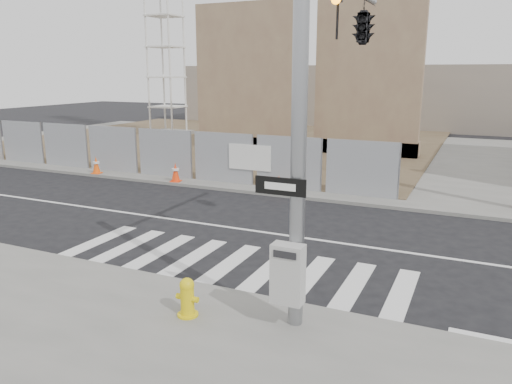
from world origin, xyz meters
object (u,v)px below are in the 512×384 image
at_px(signal_pole, 346,56).
at_px(crane_tower, 164,2).
at_px(traffic_cone_d, 279,184).
at_px(fire_hydrant, 187,297).
at_px(traffic_cone_b, 96,165).
at_px(traffic_cone_c, 176,172).

relative_size(signal_pole, crane_tower, 0.39).
distance_m(signal_pole, crane_tower, 26.21).
relative_size(crane_tower, traffic_cone_d, 27.70).
distance_m(signal_pole, fire_hydrant, 5.75).
bearing_deg(traffic_cone_b, fire_hydrant, -41.79).
xyz_separation_m(signal_pole, traffic_cone_b, (-12.60, 6.27, -4.29)).
relative_size(fire_hydrant, traffic_cone_c, 0.95).
relative_size(crane_tower, traffic_cone_c, 23.44).
bearing_deg(traffic_cone_b, signal_pole, -26.43).
distance_m(signal_pole, traffic_cone_c, 11.42).
distance_m(traffic_cone_c, traffic_cone_d, 4.55).
distance_m(crane_tower, traffic_cone_c, 17.77).
height_order(fire_hydrant, traffic_cone_c, traffic_cone_c).
bearing_deg(signal_pole, crane_tower, 132.57).
relative_size(signal_pole, traffic_cone_c, 9.04).
xyz_separation_m(crane_tower, traffic_cone_b, (4.89, -12.78, -8.54)).
bearing_deg(traffic_cone_b, crane_tower, 110.94).
xyz_separation_m(signal_pole, traffic_cone_c, (-8.51, 6.31, -4.28)).
xyz_separation_m(crane_tower, traffic_cone_c, (8.99, -12.74, -8.53)).
distance_m(crane_tower, traffic_cone_d, 20.50).
bearing_deg(traffic_cone_c, crane_tower, 125.21).
relative_size(signal_pole, traffic_cone_d, 10.68).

